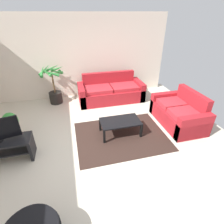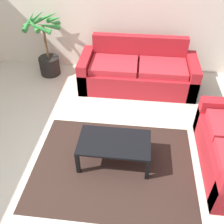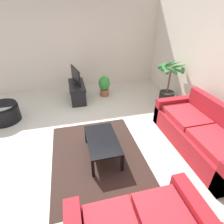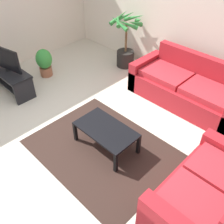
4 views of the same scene
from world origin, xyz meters
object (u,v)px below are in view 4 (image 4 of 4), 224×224
(coffee_table, at_px, (106,131))
(potted_plant_small, at_px, (44,62))
(tv, at_px, (5,59))
(couch_main, at_px, (187,89))
(couch_loveseat, at_px, (208,197))
(tv_stand, at_px, (10,78))
(potted_palm, at_px, (126,45))

(coffee_table, relative_size, potted_plant_small, 1.52)
(tv, bearing_deg, couch_main, 38.25)
(couch_main, height_order, potted_plant_small, couch_main)
(couch_main, relative_size, couch_loveseat, 1.41)
(couch_main, height_order, couch_loveseat, same)
(couch_main, distance_m, coffee_table, 1.96)
(couch_loveseat, xyz_separation_m, tv, (-4.22, -0.34, 0.44))
(tv_stand, relative_size, tv, 1.38)
(tv_stand, relative_size, potted_palm, 0.88)
(couch_loveseat, height_order, potted_palm, potted_palm)
(potted_plant_small, bearing_deg, tv_stand, -87.62)
(coffee_table, bearing_deg, tv_stand, -174.18)
(couch_loveseat, height_order, tv, tv)
(couch_main, distance_m, tv_stand, 3.55)
(couch_loveseat, distance_m, coffee_table, 1.69)
(tv, distance_m, coffee_table, 2.59)
(potted_palm, bearing_deg, couch_main, -8.49)
(couch_main, relative_size, potted_palm, 1.75)
(coffee_table, xyz_separation_m, potted_palm, (-1.60, 2.22, 0.20))
(tv, bearing_deg, coffee_table, 5.75)
(tv, distance_m, potted_plant_small, 0.93)
(tv, bearing_deg, couch_loveseat, 4.60)
(couch_main, bearing_deg, tv_stand, -141.71)
(couch_loveseat, bearing_deg, tv, -175.40)
(tv_stand, distance_m, coffee_table, 2.55)
(couch_loveseat, bearing_deg, potted_plant_small, 173.24)
(potted_palm, bearing_deg, coffee_table, -54.24)
(couch_loveseat, xyz_separation_m, tv_stand, (-4.22, -0.34, 0.02))
(tv, relative_size, potted_plant_small, 1.25)
(potted_palm, relative_size, potted_plant_small, 1.96)
(potted_plant_small, bearing_deg, couch_main, 25.61)
(couch_main, bearing_deg, couch_loveseat, -52.27)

